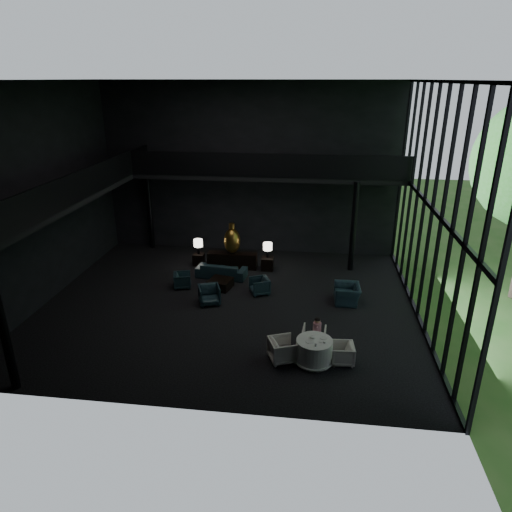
# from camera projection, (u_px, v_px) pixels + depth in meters

# --- Properties ---
(floor) EXTENTS (14.00, 12.00, 0.02)m
(floor) POSITION_uv_depth(u_px,v_px,m) (229.00, 304.00, 17.42)
(floor) COLOR black
(floor) RESTS_ON ground
(ceiling) EXTENTS (14.00, 12.00, 0.02)m
(ceiling) POSITION_uv_depth(u_px,v_px,m) (224.00, 80.00, 14.50)
(ceiling) COLOR black
(ceiling) RESTS_ON ground
(wall_back) EXTENTS (14.00, 0.04, 8.00)m
(wall_back) POSITION_uv_depth(u_px,v_px,m) (250.00, 170.00, 21.50)
(wall_back) COLOR black
(wall_back) RESTS_ON ground
(wall_front) EXTENTS (14.00, 0.04, 8.00)m
(wall_front) POSITION_uv_depth(u_px,v_px,m) (179.00, 268.00, 10.42)
(wall_front) COLOR black
(wall_front) RESTS_ON ground
(wall_left) EXTENTS (0.04, 12.00, 8.00)m
(wall_left) POSITION_uv_depth(u_px,v_px,m) (40.00, 196.00, 16.78)
(wall_left) COLOR black
(wall_left) RESTS_ON ground
(curtain_wall) EXTENTS (0.20, 12.00, 8.00)m
(curtain_wall) POSITION_uv_depth(u_px,v_px,m) (433.00, 209.00, 15.15)
(curtain_wall) COLOR black
(curtain_wall) RESTS_ON ground
(mezzanine_left) EXTENTS (2.00, 12.00, 0.25)m
(mezzanine_left) POSITION_uv_depth(u_px,v_px,m) (66.00, 197.00, 16.66)
(mezzanine_left) COLOR black
(mezzanine_left) RESTS_ON wall_left
(mezzanine_back) EXTENTS (12.00, 2.00, 0.25)m
(mezzanine_back) POSITION_uv_depth(u_px,v_px,m) (269.00, 175.00, 20.46)
(mezzanine_back) COLOR black
(mezzanine_back) RESTS_ON wall_back
(railing_left) EXTENTS (0.06, 12.00, 1.00)m
(railing_left) POSITION_uv_depth(u_px,v_px,m) (89.00, 181.00, 16.33)
(railing_left) COLOR black
(railing_left) RESTS_ON mezzanine_left
(railing_back) EXTENTS (12.00, 0.06, 1.00)m
(railing_back) POSITION_uv_depth(u_px,v_px,m) (267.00, 165.00, 19.32)
(railing_back) COLOR black
(railing_back) RESTS_ON mezzanine_back
(column_sw) EXTENTS (0.24, 0.24, 4.00)m
(column_sw) POSITION_uv_depth(u_px,v_px,m) (2.00, 324.00, 12.00)
(column_sw) COLOR black
(column_sw) RESTS_ON floor
(column_nw) EXTENTS (0.24, 0.24, 4.00)m
(column_nw) POSITION_uv_depth(u_px,v_px,m) (150.00, 209.00, 22.54)
(column_nw) COLOR black
(column_nw) RESTS_ON floor
(column_ne) EXTENTS (0.24, 0.24, 4.00)m
(column_ne) POSITION_uv_depth(u_px,v_px,m) (353.00, 227.00, 19.82)
(column_ne) COLOR black
(column_ne) RESTS_ON floor
(console) EXTENTS (2.23, 0.51, 0.71)m
(console) POSITION_uv_depth(u_px,v_px,m) (232.00, 260.00, 20.64)
(console) COLOR black
(console) RESTS_ON floor
(bronze_urn) EXTENTS (0.74, 0.74, 1.38)m
(bronze_urn) POSITION_uv_depth(u_px,v_px,m) (232.00, 240.00, 20.32)
(bronze_urn) COLOR gold
(bronze_urn) RESTS_ON console
(side_table_left) EXTENTS (0.48, 0.48, 0.53)m
(side_table_left) POSITION_uv_depth(u_px,v_px,m) (199.00, 259.00, 21.00)
(side_table_left) COLOR black
(side_table_left) RESTS_ON floor
(table_lamp_left) EXTENTS (0.41, 0.41, 0.68)m
(table_lamp_left) POSITION_uv_depth(u_px,v_px,m) (198.00, 244.00, 20.75)
(table_lamp_left) COLOR black
(table_lamp_left) RESTS_ON side_table_left
(side_table_right) EXTENTS (0.52, 0.52, 0.58)m
(side_table_right) POSITION_uv_depth(u_px,v_px,m) (267.00, 264.00, 20.44)
(side_table_right) COLOR black
(side_table_right) RESTS_ON floor
(table_lamp_right) EXTENTS (0.40, 0.40, 0.68)m
(table_lamp_right) POSITION_uv_depth(u_px,v_px,m) (268.00, 247.00, 20.21)
(table_lamp_right) COLOR black
(table_lamp_right) RESTS_ON side_table_right
(sofa) EXTENTS (2.28, 0.89, 0.87)m
(sofa) POSITION_uv_depth(u_px,v_px,m) (221.00, 268.00, 19.63)
(sofa) COLOR #142643
(sofa) RESTS_ON floor
(lounge_armchair_west) EXTENTS (0.71, 0.74, 0.62)m
(lounge_armchair_west) POSITION_uv_depth(u_px,v_px,m) (182.00, 280.00, 18.70)
(lounge_armchair_west) COLOR black
(lounge_armchair_west) RESTS_ON floor
(lounge_armchair_east) EXTENTS (0.83, 0.85, 0.68)m
(lounge_armchair_east) POSITION_uv_depth(u_px,v_px,m) (260.00, 286.00, 18.14)
(lounge_armchair_east) COLOR #1F3441
(lounge_armchair_east) RESTS_ON floor
(lounge_armchair_south) EXTENTS (0.99, 0.97, 0.81)m
(lounge_armchair_south) POSITION_uv_depth(u_px,v_px,m) (209.00, 294.00, 17.31)
(lounge_armchair_south) COLOR black
(lounge_armchair_south) RESTS_ON floor
(window_armchair) EXTENTS (0.73, 1.09, 0.94)m
(window_armchair) POSITION_uv_depth(u_px,v_px,m) (347.00, 291.00, 17.39)
(window_armchair) COLOR #182E42
(window_armchair) RESTS_ON floor
(coffee_table) EXTENTS (1.04, 1.04, 0.38)m
(coffee_table) POSITION_uv_depth(u_px,v_px,m) (220.00, 284.00, 18.67)
(coffee_table) COLOR black
(coffee_table) RESTS_ON floor
(dining_table) EXTENTS (1.24, 1.24, 0.75)m
(dining_table) POSITION_uv_depth(u_px,v_px,m) (314.00, 352.00, 13.76)
(dining_table) COLOR white
(dining_table) RESTS_ON floor
(dining_chair_north) EXTENTS (0.76, 0.72, 0.73)m
(dining_chair_north) POSITION_uv_depth(u_px,v_px,m) (314.00, 337.00, 14.51)
(dining_chair_north) COLOR #A19D99
(dining_chair_north) RESTS_ON floor
(dining_chair_east) EXTENTS (0.61, 0.65, 0.63)m
(dining_chair_east) POSITION_uv_depth(u_px,v_px,m) (342.00, 354.00, 13.72)
(dining_chair_east) COLOR #BBB6AD
(dining_chair_east) RESTS_ON floor
(dining_chair_west) EXTENTS (0.98, 1.01, 0.81)m
(dining_chair_west) POSITION_uv_depth(u_px,v_px,m) (283.00, 348.00, 13.81)
(dining_chair_west) COLOR #B4AFAA
(dining_chair_west) RESTS_ON floor
(child) EXTENTS (0.27, 0.27, 0.57)m
(child) POSITION_uv_depth(u_px,v_px,m) (317.00, 325.00, 14.45)
(child) COLOR #D6A7C2
(child) RESTS_ON dining_chair_north
(plate_a) EXTENTS (0.33, 0.33, 0.02)m
(plate_a) POSITION_uv_depth(u_px,v_px,m) (310.00, 341.00, 13.53)
(plate_a) COLOR white
(plate_a) RESTS_ON dining_table
(plate_b) EXTENTS (0.22, 0.22, 0.01)m
(plate_b) POSITION_uv_depth(u_px,v_px,m) (324.00, 338.00, 13.71)
(plate_b) COLOR white
(plate_b) RESTS_ON dining_table
(saucer) EXTENTS (0.21, 0.21, 0.01)m
(saucer) POSITION_uv_depth(u_px,v_px,m) (321.00, 341.00, 13.54)
(saucer) COLOR white
(saucer) RESTS_ON dining_table
(coffee_cup) EXTENTS (0.08, 0.08, 0.06)m
(coffee_cup) POSITION_uv_depth(u_px,v_px,m) (324.00, 342.00, 13.45)
(coffee_cup) COLOR white
(coffee_cup) RESTS_ON saucer
(cereal_bowl) EXTENTS (0.15, 0.15, 0.08)m
(cereal_bowl) POSITION_uv_depth(u_px,v_px,m) (312.00, 337.00, 13.70)
(cereal_bowl) COLOR white
(cereal_bowl) RESTS_ON dining_table
(cream_pot) EXTENTS (0.07, 0.07, 0.07)m
(cream_pot) POSITION_uv_depth(u_px,v_px,m) (316.00, 345.00, 13.28)
(cream_pot) COLOR #99999E
(cream_pot) RESTS_ON dining_table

